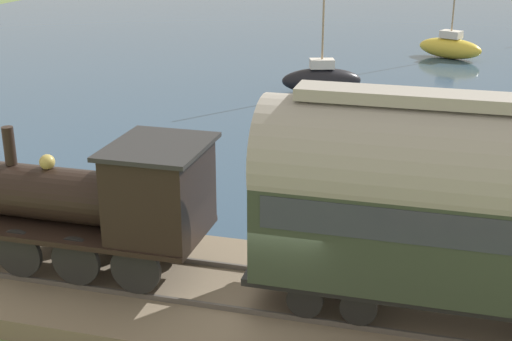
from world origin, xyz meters
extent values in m
plane|color=#607542|center=(0.00, 0.00, 0.00)|extent=(200.00, 200.00, 0.00)
cube|color=#2D4760|center=(43.27, 0.00, 0.00)|extent=(80.00, 80.00, 0.01)
cube|color=#756651|center=(0.43, 0.00, 0.24)|extent=(5.07, 56.00, 0.48)
cube|color=#4C4742|center=(-0.49, 0.00, 0.54)|extent=(0.07, 54.88, 0.12)
cube|color=#4C4742|center=(1.36, 0.00, 0.54)|extent=(0.07, 54.88, 0.12)
cylinder|color=black|center=(-0.49, 2.86, 1.18)|extent=(0.12, 1.15, 1.15)
cylinder|color=black|center=(1.36, 2.86, 1.18)|extent=(0.12, 1.15, 1.15)
cylinder|color=black|center=(-0.49, 4.31, 1.18)|extent=(0.12, 1.15, 1.15)
cylinder|color=black|center=(1.36, 4.31, 1.18)|extent=(0.12, 1.15, 1.15)
cylinder|color=black|center=(-0.49, 5.75, 1.18)|extent=(0.12, 1.15, 1.15)
cylinder|color=black|center=(1.36, 5.75, 1.18)|extent=(0.12, 1.15, 1.15)
cube|color=black|center=(0.43, 4.31, 1.64)|extent=(2.35, 5.25, 0.12)
cylinder|color=black|center=(0.43, 5.36, 2.33)|extent=(1.26, 3.15, 1.26)
cylinder|color=black|center=(0.43, 6.30, 3.41)|extent=(0.27, 0.27, 0.90)
sphere|color=tan|center=(0.43, 5.36, 3.10)|extent=(0.36, 0.36, 0.36)
cube|color=black|center=(0.43, 2.60, 2.68)|extent=(2.25, 1.84, 1.96)
cube|color=#282828|center=(0.43, 2.60, 3.71)|extent=(2.45, 2.08, 0.10)
cylinder|color=black|center=(-0.49, -1.98, 0.98)|extent=(0.12, 0.76, 0.76)
cylinder|color=black|center=(1.36, -1.98, 0.98)|extent=(0.12, 0.76, 0.76)
cylinder|color=black|center=(-0.49, -0.88, 0.98)|extent=(0.12, 0.76, 0.76)
cylinder|color=black|center=(1.36, -0.88, 0.98)|extent=(0.12, 0.76, 0.76)
cube|color=black|center=(0.43, -3.96, 1.29)|extent=(2.17, 8.80, 0.16)
cube|color=#2D3828|center=(0.43, -3.96, 2.57)|extent=(2.41, 8.45, 2.39)
cube|color=#2D333D|center=(0.43, -3.96, 2.99)|extent=(2.44, 7.92, 0.67)
cylinder|color=gray|center=(0.43, -3.96, 3.77)|extent=(2.53, 8.45, 2.53)
cube|color=gray|center=(0.43, -3.96, 5.15)|extent=(0.84, 7.04, 0.24)
ellipsoid|color=black|center=(21.23, 2.76, 0.64)|extent=(2.39, 4.12, 1.26)
cylinder|color=#9E8460|center=(21.23, 2.76, 3.89)|extent=(0.10, 0.10, 5.25)
cube|color=silver|center=(21.23, 2.76, 1.49)|extent=(1.07, 1.35, 0.45)
ellipsoid|color=gold|center=(32.28, -3.24, 0.63)|extent=(2.92, 4.26, 1.24)
cube|color=silver|center=(32.28, -3.24, 1.48)|extent=(1.25, 1.45, 0.45)
ellipsoid|color=silver|center=(10.23, -5.47, 0.16)|extent=(2.95, 2.60, 0.30)
camera|label=1|loc=(-13.10, -3.31, 8.45)|focal=50.00mm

